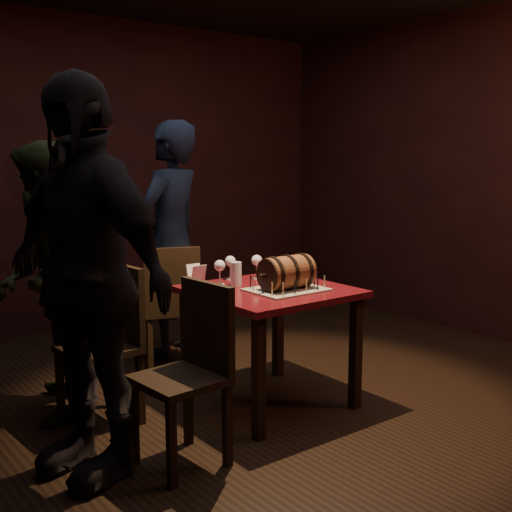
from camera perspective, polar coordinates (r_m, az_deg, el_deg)
name	(u,v)px	position (r m, az deg, el deg)	size (l,w,h in m)	color
room_shell	(262,183)	(3.90, 0.56, 6.47)	(5.04, 5.04, 2.80)	black
pub_table	(270,305)	(4.02, 1.23, -4.42)	(0.90, 0.90, 0.75)	#4E0D14
cake_board	(287,290)	(3.92, 2.75, -3.01)	(0.45, 0.35, 0.01)	#A39783
barrel_cake	(287,272)	(3.90, 2.75, -1.47)	(0.37, 0.22, 0.22)	brown
birthday_candles	(287,282)	(3.91, 2.76, -2.34)	(0.40, 0.30, 0.09)	#F0E08F
wine_glass_left	(220,267)	(4.08, -3.25, -0.96)	(0.07, 0.07, 0.16)	silver
wine_glass_mid	(230,262)	(4.24, -2.30, -0.57)	(0.07, 0.07, 0.16)	silver
wine_glass_right	(257,261)	(4.28, 0.07, -0.48)	(0.07, 0.07, 0.16)	silver
pint_of_ale	(236,274)	(4.07, -1.79, -1.63)	(0.07, 0.07, 0.15)	silver
menu_card	(196,275)	(4.09, -5.32, -1.71)	(0.10, 0.05, 0.13)	white
chair_back	(170,302)	(4.68, -7.62, -4.04)	(0.51, 0.51, 0.93)	black
chair_left_rear	(111,335)	(3.90, -12.80, -6.85)	(0.43, 0.43, 0.93)	black
chair_left_front	(192,363)	(3.32, -5.68, -9.43)	(0.43, 0.43, 0.93)	black
person_back	(170,240)	(5.04, -7.61, 1.43)	(0.67, 0.44, 1.83)	black
person_left_rear	(47,282)	(4.00, -18.10, -2.17)	(0.80, 0.63, 1.65)	#2D361B
person_left_front	(84,279)	(3.19, -15.05, -2.00)	(1.15, 0.48, 1.96)	black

